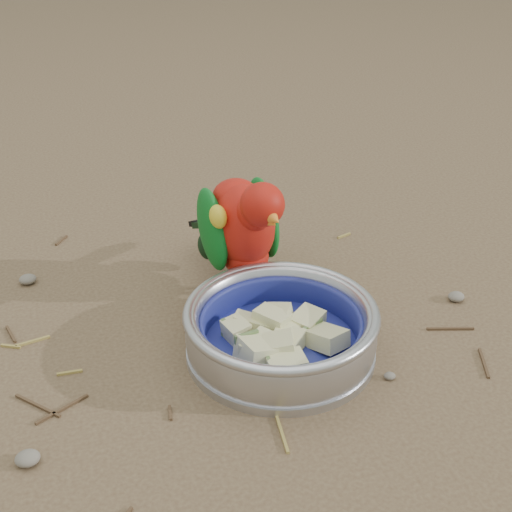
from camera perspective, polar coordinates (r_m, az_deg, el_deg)
name	(u,v)px	position (r m, az deg, el deg)	size (l,w,h in m)	color
ground	(231,413)	(0.75, -2.05, -12.42)	(60.00, 60.00, 0.00)	brown
food_bowl	(281,348)	(0.82, 1.97, -7.38)	(0.21, 0.21, 0.02)	#B2B2BA
bowl_wall	(281,326)	(0.80, 2.01, -5.65)	(0.21, 0.21, 0.04)	#B2B2BA
fruit_wedges	(281,332)	(0.80, 2.00, -6.06)	(0.13, 0.13, 0.03)	beige
lory_parrot	(243,235)	(0.89, -1.03, 1.66)	(0.10, 0.20, 0.17)	#AB160D
ground_debris	(229,360)	(0.81, -2.21, -8.33)	(0.90, 0.80, 0.01)	olive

